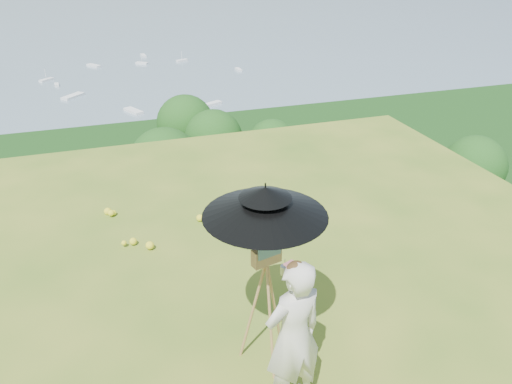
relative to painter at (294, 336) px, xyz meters
name	(u,v)px	position (x,y,z in m)	size (l,w,h in m)	color
ground	(182,356)	(-0.97, 0.95, -0.86)	(14.00, 14.00, 0.00)	#487220
forest_slope	(135,322)	(-0.97, 35.95, -29.86)	(140.00, 56.00, 22.00)	#0F3811
shoreline_tier	(115,202)	(-0.97, 75.95, -36.86)	(170.00, 28.00, 8.00)	#6C6456
bay_water	(88,34)	(-0.97, 240.95, -34.86)	(700.00, 700.00, 0.00)	#6F919E
slope_trees	(117,194)	(-0.97, 35.95, -15.86)	(110.00, 50.00, 6.00)	#1F4C16
harbor_town	(110,167)	(-0.97, 75.95, -30.36)	(110.00, 22.00, 5.00)	silver
moored_boats	(53,77)	(-13.47, 161.95, -34.51)	(140.00, 140.00, 0.70)	white
wildflowers	(178,337)	(-0.97, 1.20, -0.80)	(10.00, 10.50, 0.12)	yellow
painter	(294,336)	(0.00, 0.00, 0.00)	(0.63, 0.41, 1.73)	white
field_easel	(266,302)	(-0.07, 0.61, -0.04)	(0.63, 0.63, 1.65)	#A78846
sun_umbrella	(265,223)	(-0.08, 0.64, 0.93)	(1.25, 1.25, 0.87)	black
painter_cap	(297,267)	(0.00, 0.00, 0.82)	(0.19, 0.22, 0.10)	#CD7078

